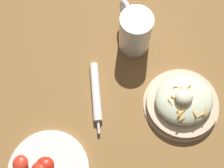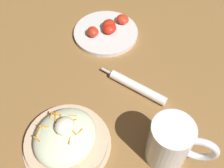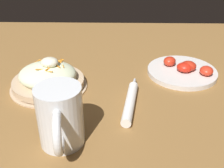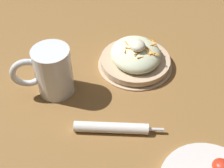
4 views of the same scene
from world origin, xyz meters
name	(u,v)px [view 2 (image 2 of 4)]	position (x,y,z in m)	size (l,w,h in m)	color
ground_plane	(133,117)	(0.00, 0.00, 0.00)	(1.43, 1.43, 0.00)	olive
salad_plate	(66,139)	(-0.14, 0.12, 0.03)	(0.22, 0.22, 0.09)	#D1B28E
beer_mug	(170,145)	(-0.06, -0.11, 0.06)	(0.10, 0.15, 0.13)	white
napkin_roll	(137,87)	(0.09, 0.02, 0.01)	(0.05, 0.21, 0.03)	white
tomato_plate	(107,31)	(0.26, 0.21, 0.01)	(0.21, 0.21, 0.04)	silver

